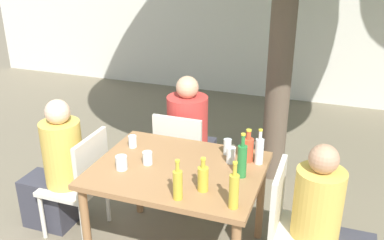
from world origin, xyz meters
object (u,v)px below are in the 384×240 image
object	(u,v)px
person_seated_0	(56,173)
drinking_glass_2	(231,155)
patio_chair_1	(292,222)
oil_cruet_4	(203,178)
patio_chair_2	(182,153)
drinking_glass_0	(122,163)
soda_bottle_3	(248,149)
patio_chair_0	(82,179)
person_seated_1	(329,231)
drinking_glass_3	(227,147)
green_bottle_0	(242,160)
person_seated_2	(191,140)
dining_table_front	(178,179)
oil_cruet_5	(178,184)
drinking_glass_1	(133,141)
drinking_glass_4	(148,158)
oil_cruet_2	(234,190)
water_bottle_1	(259,150)

from	to	relation	value
person_seated_0	drinking_glass_2	xyz separation A→B (m)	(1.41, 0.20, 0.31)
patio_chair_1	oil_cruet_4	world-z (taller)	oil_cruet_4
patio_chair_2	drinking_glass_0	world-z (taller)	patio_chair_2
person_seated_0	soda_bottle_3	distance (m)	1.58
patio_chair_0	person_seated_1	bearing A→B (deg)	90.00
drinking_glass_3	oil_cruet_4	bearing A→B (deg)	-91.34
oil_cruet_4	green_bottle_0	bearing A→B (deg)	53.24
drinking_glass_0	person_seated_1	bearing A→B (deg)	6.15
person_seated_0	person_seated_2	world-z (taller)	person_seated_2
patio_chair_0	soda_bottle_3	bearing A→B (deg)	101.88
dining_table_front	drinking_glass_2	xyz separation A→B (m)	(0.34, 0.20, 0.15)
person_seated_1	drinking_glass_3	distance (m)	0.93
oil_cruet_5	drinking_glass_0	world-z (taller)	oil_cruet_5
person_seated_2	drinking_glass_1	distance (m)	0.82
drinking_glass_3	drinking_glass_4	size ratio (longest dim) A/B	1.28
patio_chair_0	person_seated_2	world-z (taller)	person_seated_2
dining_table_front	patio_chair_2	distance (m)	0.76
patio_chair_1	oil_cruet_2	distance (m)	0.62
oil_cruet_5	patio_chair_2	bearing A→B (deg)	109.82
water_bottle_1	drinking_glass_0	distance (m)	0.99
patio_chair_1	soda_bottle_3	size ratio (longest dim) A/B	3.54
person_seated_2	drinking_glass_1	world-z (taller)	person_seated_2
person_seated_0	person_seated_2	distance (m)	1.25
person_seated_2	drinking_glass_0	xyz separation A→B (m)	(-0.13, -1.09, 0.28)
person_seated_0	oil_cruet_2	xyz separation A→B (m)	(1.57, -0.35, 0.38)
soda_bottle_3	patio_chair_2	bearing A→B (deg)	147.72
dining_table_front	oil_cruet_4	bearing A→B (deg)	-40.63
person_seated_1	oil_cruet_2	bearing A→B (deg)	121.16
green_bottle_0	drinking_glass_0	bearing A→B (deg)	-167.18
patio_chair_1	drinking_glass_0	world-z (taller)	patio_chair_1
dining_table_front	patio_chair_0	distance (m)	0.85
person_seated_2	green_bottle_0	distance (m)	1.19
oil_cruet_5	water_bottle_1	bearing A→B (deg)	58.64
patio_chair_1	person_seated_1	size ratio (longest dim) A/B	0.81
green_bottle_0	drinking_glass_4	bearing A→B (deg)	-175.39
patio_chair_2	patio_chair_0	bearing A→B (deg)	49.81
patio_chair_0	drinking_glass_2	xyz separation A→B (m)	(1.17, 0.20, 0.32)
drinking_glass_1	oil_cruet_2	bearing A→B (deg)	-29.48
water_bottle_1	drinking_glass_1	bearing A→B (deg)	-176.09
oil_cruet_2	soda_bottle_3	bearing A→B (deg)	95.01
person_seated_2	drinking_glass_4	bearing A→B (deg)	90.83
patio_chair_0	oil_cruet_2	bearing A→B (deg)	75.33
oil_cruet_4	oil_cruet_5	xyz separation A→B (m)	(-0.12, -0.15, 0.02)
person_seated_1	drinking_glass_0	xyz separation A→B (m)	(-1.44, -0.16, 0.33)
person_seated_0	drinking_glass_1	bearing A→B (deg)	107.23
drinking_glass_4	person_seated_0	bearing A→B (deg)	178.43
oil_cruet_4	drinking_glass_3	size ratio (longest dim) A/B	1.93
water_bottle_1	soda_bottle_3	distance (m)	0.09
soda_bottle_3	drinking_glass_0	world-z (taller)	soda_bottle_3
person_seated_0	drinking_glass_2	world-z (taller)	person_seated_0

